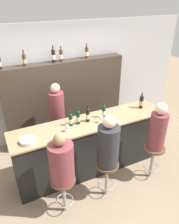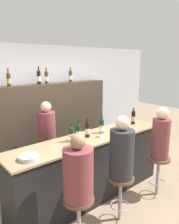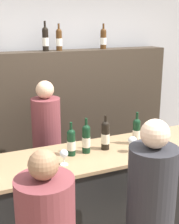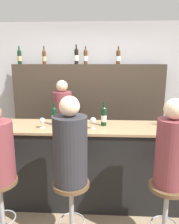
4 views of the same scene
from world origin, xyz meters
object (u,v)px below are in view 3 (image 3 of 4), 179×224
object	(u,v)px
wine_bottle_backbar_3	(59,39)
bartender	(48,158)
wine_bottle_backbar_2	(45,39)
wine_bottle_counter_1	(86,138)
wine_bottle_counter_3	(136,131)
wine_bottle_counter_0	(71,142)
wine_glass_0	(64,154)
guest_seated_left	(46,222)
wine_bottle_backbar_4	(103,38)
wine_bottle_counter_2	(105,135)
wine_glass_1	(132,141)
guest_seated_middle	(152,189)

from	to	relation	value
wine_bottle_backbar_3	bartender	size ratio (longest dim) A/B	0.19
wine_bottle_backbar_2	bartender	size ratio (longest dim) A/B	0.21
wine_bottle_counter_1	wine_bottle_counter_3	bearing A→B (deg)	0.00
wine_bottle_counter_0	wine_glass_0	distance (m)	0.20
wine_glass_0	guest_seated_left	size ratio (longest dim) A/B	0.16
wine_bottle_backbar_2	bartender	world-z (taller)	wine_bottle_backbar_2
wine_bottle_backbar_2	wine_bottle_backbar_4	xyz separation A→B (m)	(0.74, 0.00, -0.01)
wine_bottle_counter_2	wine_glass_1	xyz separation A→B (m)	(0.19, -0.15, -0.03)
wine_bottle_counter_0	wine_glass_1	size ratio (longest dim) A/B	2.04
wine_bottle_backbar_3	wine_glass_1	xyz separation A→B (m)	(0.19, -1.40, -0.80)
guest_seated_middle	bartender	bearing A→B (deg)	102.84
wine_bottle_backbar_2	bartender	xyz separation A→B (m)	(-0.18, -0.54, -1.24)
wine_bottle_counter_1	wine_glass_0	world-z (taller)	wine_bottle_counter_1
wine_bottle_counter_3	wine_glass_0	xyz separation A→B (m)	(-0.76, -0.15, -0.04)
wine_bottle_counter_2	guest_seated_middle	size ratio (longest dim) A/B	0.36
wine_bottle_backbar_2	guest_seated_left	distance (m)	2.29
wine_bottle_counter_2	guest_seated_middle	bearing A→B (deg)	-90.83
wine_bottle_backbar_4	guest_seated_middle	distance (m)	2.26
wine_bottle_counter_1	wine_glass_1	bearing A→B (deg)	-22.08
wine_bottle_counter_3	wine_bottle_counter_1	bearing A→B (deg)	180.00
guest_seated_middle	bartender	distance (m)	1.53
guest_seated_left	guest_seated_middle	size ratio (longest dim) A/B	0.90
guest_seated_left	wine_bottle_counter_1	bearing A→B (deg)	52.15
wine_bottle_counter_2	guest_seated_left	world-z (taller)	guest_seated_left
wine_glass_0	wine_bottle_backbar_3	bearing A→B (deg)	72.47
wine_bottle_backbar_4	bartender	size ratio (longest dim) A/B	0.19
wine_bottle_counter_3	wine_bottle_backbar_2	xyz separation A→B (m)	(-0.49, 1.25, 0.78)
wine_glass_0	bartender	world-z (taller)	bartender
bartender	wine_bottle_backbar_4	bearing A→B (deg)	30.36
wine_glass_0	guest_seated_middle	distance (m)	0.74
wine_bottle_counter_3	wine_bottle_backbar_4	world-z (taller)	wine_bottle_backbar_4
wine_bottle_counter_1	guest_seated_middle	bearing A→B (deg)	-76.80
wine_bottle_counter_2	wine_bottle_backbar_2	world-z (taller)	wine_bottle_backbar_2
wine_bottle_counter_1	bartender	size ratio (longest dim) A/B	0.20
wine_bottle_backbar_3	guest_seated_left	bearing A→B (deg)	-110.97
wine_bottle_counter_0	wine_bottle_backbar_4	distance (m)	1.72
wine_bottle_counter_0	wine_glass_1	bearing A→B (deg)	-16.50
wine_bottle_counter_3	wine_bottle_backbar_4	xyz separation A→B (m)	(0.25, 1.25, 0.77)
wine_bottle_counter_2	wine_glass_1	bearing A→B (deg)	-38.88
wine_bottle_counter_2	wine_bottle_backbar_3	bearing A→B (deg)	90.04
wine_bottle_counter_0	wine_glass_1	distance (m)	0.53
wine_bottle_counter_1	wine_bottle_backbar_2	bearing A→B (deg)	89.07
wine_bottle_counter_2	wine_bottle_backbar_4	world-z (taller)	wine_bottle_backbar_4
wine_bottle_counter_2	wine_bottle_backbar_4	xyz separation A→B (m)	(0.58, 1.25, 0.76)
wine_bottle_backbar_3	bartender	distance (m)	1.38
wine_glass_0	wine_bottle_backbar_2	bearing A→B (deg)	78.78
wine_bottle_backbar_3	wine_bottle_backbar_4	world-z (taller)	wine_bottle_backbar_3
wine_glass_0	wine_glass_1	distance (m)	0.63
wine_glass_1	wine_bottle_counter_1	bearing A→B (deg)	157.92
wine_bottle_counter_0	wine_glass_1	world-z (taller)	wine_bottle_counter_0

